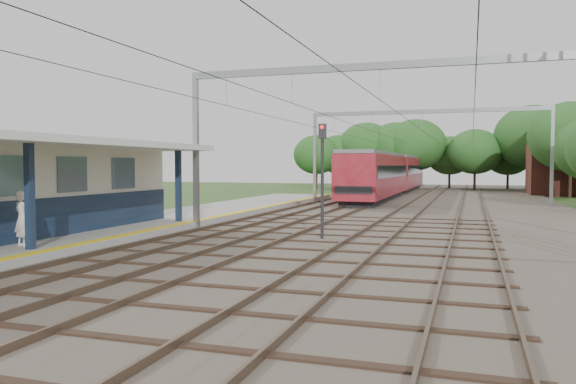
% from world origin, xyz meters
% --- Properties ---
extents(ground, '(160.00, 160.00, 0.00)m').
position_xyz_m(ground, '(0.00, 0.00, 0.00)').
color(ground, '#2D4C1E').
rests_on(ground, ground).
extents(ballast_bed, '(18.00, 90.00, 0.10)m').
position_xyz_m(ballast_bed, '(4.00, 30.00, 0.05)').
color(ballast_bed, '#473D33').
rests_on(ballast_bed, ground).
extents(platform, '(5.00, 52.00, 0.35)m').
position_xyz_m(platform, '(-7.50, 14.00, 0.17)').
color(platform, gray).
rests_on(platform, ground).
extents(yellow_stripe, '(0.45, 52.00, 0.01)m').
position_xyz_m(yellow_stripe, '(-5.25, 14.00, 0.35)').
color(yellow_stripe, yellow).
rests_on(yellow_stripe, platform).
extents(rail_tracks, '(11.80, 88.00, 0.15)m').
position_xyz_m(rail_tracks, '(1.50, 30.00, 0.18)').
color(rail_tracks, brown).
rests_on(rail_tracks, ballast_bed).
extents(catenary_system, '(17.22, 88.00, 7.00)m').
position_xyz_m(catenary_system, '(3.39, 25.28, 5.51)').
color(catenary_system, gray).
rests_on(catenary_system, ground).
extents(tree_band, '(31.72, 30.88, 8.82)m').
position_xyz_m(tree_band, '(3.84, 57.12, 4.92)').
color(tree_band, '#382619').
rests_on(tree_band, ground).
extents(house_far, '(8.00, 6.12, 8.66)m').
position_xyz_m(house_far, '(16.00, 52.00, 3.23)').
color(house_far, brown).
rests_on(house_far, ground).
extents(person, '(0.73, 0.59, 1.74)m').
position_xyz_m(person, '(-6.59, 6.41, 1.22)').
color(person, white).
rests_on(person, platform).
extents(train, '(2.91, 36.24, 3.82)m').
position_xyz_m(train, '(-0.50, 46.06, 2.13)').
color(train, black).
rests_on(train, ballast_bed).
extents(signal_post, '(0.34, 0.30, 4.45)m').
position_xyz_m(signal_post, '(1.35, 13.02, 2.83)').
color(signal_post, black).
rests_on(signal_post, ground).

